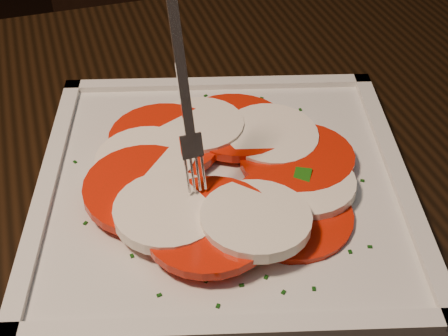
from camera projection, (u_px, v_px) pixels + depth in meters
table at (235, 270)px, 0.60m from camera, size 1.29×0.94×0.75m
chair at (159, 9)px, 1.29m from camera, size 0.46×0.46×0.93m
plate at (224, 188)px, 0.53m from camera, size 0.35×0.35×0.01m
caprese_salad at (224, 172)px, 0.52m from camera, size 0.24×0.26×0.03m
fork at (182, 92)px, 0.46m from camera, size 0.03×0.05×0.15m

